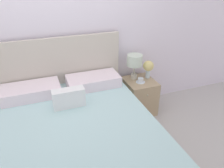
{
  "coord_description": "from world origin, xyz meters",
  "views": [
    {
      "loc": [
        -0.27,
        -2.74,
        1.95
      ],
      "look_at": [
        0.55,
        -0.54,
        0.71
      ],
      "focal_mm": 35.0,
      "sensor_mm": 36.0,
      "label": 1
    }
  ],
  "objects_px": {
    "table_lamp": "(135,62)",
    "bed": "(77,139)",
    "nightstand": "(139,96)",
    "flower_vase": "(148,67)",
    "teacup": "(141,80)"
  },
  "relations": [
    {
      "from": "nightstand",
      "to": "teacup",
      "type": "height_order",
      "value": "teacup"
    },
    {
      "from": "bed",
      "to": "nightstand",
      "type": "height_order",
      "value": "bed"
    },
    {
      "from": "flower_vase",
      "to": "teacup",
      "type": "bearing_deg",
      "value": -150.56
    },
    {
      "from": "bed",
      "to": "teacup",
      "type": "relative_size",
      "value": 15.04
    },
    {
      "from": "nightstand",
      "to": "teacup",
      "type": "xyz_separation_m",
      "value": [
        -0.02,
        -0.04,
        0.29
      ]
    },
    {
      "from": "bed",
      "to": "nightstand",
      "type": "distance_m",
      "value": 1.28
    },
    {
      "from": "bed",
      "to": "flower_vase",
      "type": "height_order",
      "value": "bed"
    },
    {
      "from": "bed",
      "to": "table_lamp",
      "type": "height_order",
      "value": "bed"
    },
    {
      "from": "bed",
      "to": "flower_vase",
      "type": "xyz_separation_m",
      "value": [
        1.24,
        0.72,
        0.38
      ]
    },
    {
      "from": "table_lamp",
      "to": "flower_vase",
      "type": "xyz_separation_m",
      "value": [
        0.21,
        -0.04,
        -0.1
      ]
    },
    {
      "from": "nightstand",
      "to": "table_lamp",
      "type": "relative_size",
      "value": 1.4
    },
    {
      "from": "table_lamp",
      "to": "bed",
      "type": "bearing_deg",
      "value": -143.74
    },
    {
      "from": "nightstand",
      "to": "table_lamp",
      "type": "xyz_separation_m",
      "value": [
        -0.06,
        0.1,
        0.53
      ]
    },
    {
      "from": "table_lamp",
      "to": "teacup",
      "type": "relative_size",
      "value": 2.81
    },
    {
      "from": "flower_vase",
      "to": "table_lamp",
      "type": "bearing_deg",
      "value": 167.89
    }
  ]
}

